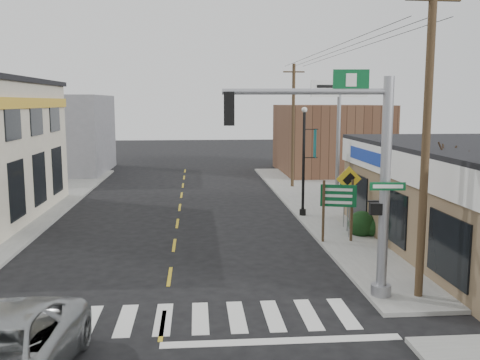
{
  "coord_description": "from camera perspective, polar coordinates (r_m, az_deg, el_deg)",
  "views": [
    {
      "loc": [
        0.93,
        -13.53,
        5.85
      ],
      "look_at": [
        2.66,
        7.23,
        2.8
      ],
      "focal_mm": 40.0,
      "sensor_mm": 36.0,
      "label": 1
    }
  ],
  "objects": [
    {
      "name": "ground",
      "position": [
        14.77,
        -8.27,
        -15.09
      ],
      "size": [
        140.0,
        140.0,
        0.0
      ],
      "primitive_type": "plane",
      "color": "black",
      "rests_on": "ground"
    },
    {
      "name": "ped_crossing_sign",
      "position": [
        24.07,
        11.5,
        -0.76
      ],
      "size": [
        1.14,
        0.08,
        2.93
      ],
      "rotation": [
        0.0,
        0.0,
        0.0
      ],
      "color": "gray",
      "rests_on": "sidewalk_right"
    },
    {
      "name": "crosswalk",
      "position": [
        15.14,
        -8.18,
        -14.47
      ],
      "size": [
        11.0,
        2.2,
        0.01
      ],
      "primitive_type": "cube",
      "color": "silver",
      "rests_on": "ground"
    },
    {
      "name": "utility_pole_far",
      "position": [
        36.34,
        5.69,
        5.92
      ],
      "size": [
        1.43,
        0.21,
        8.24
      ],
      "rotation": [
        0.0,
        0.0,
        0.0
      ],
      "color": "#48301F",
      "rests_on": "sidewalk_right"
    },
    {
      "name": "traffic_signal_pole",
      "position": [
        15.72,
        12.6,
        1.64
      ],
      "size": [
        5.23,
        0.39,
        6.63
      ],
      "rotation": [
        0.0,
        0.0,
        -0.1
      ],
      "color": "#929399",
      "rests_on": "sidewalk_right"
    },
    {
      "name": "lamp_post",
      "position": [
        27.04,
        6.94,
        2.87
      ],
      "size": [
        0.71,
        0.56,
        5.48
      ],
      "rotation": [
        0.0,
        0.0,
        -0.09
      ],
      "color": "black",
      "rests_on": "sidewalk_right"
    },
    {
      "name": "sidewalk_right",
      "position": [
        28.33,
        11.92,
        -3.64
      ],
      "size": [
        6.0,
        38.0,
        0.13
      ],
      "primitive_type": "cube",
      "color": "gray",
      "rests_on": "ground"
    },
    {
      "name": "center_line",
      "position": [
        22.33,
        -7.03,
        -6.91
      ],
      "size": [
        0.12,
        56.0,
        0.01
      ],
      "primitive_type": "cube",
      "color": "gold",
      "rests_on": "ground"
    },
    {
      "name": "bare_tree",
      "position": [
        19.93,
        22.56,
        2.71
      ],
      "size": [
        2.54,
        2.54,
        5.07
      ],
      "rotation": [
        0.0,
        0.0,
        0.18
      ],
      "color": "black",
      "rests_on": "sidewalk_right"
    },
    {
      "name": "guide_sign",
      "position": [
        22.27,
        10.42,
        -2.29
      ],
      "size": [
        1.46,
        0.13,
        2.56
      ],
      "rotation": [
        0.0,
        0.0,
        -0.25
      ],
      "color": "#493622",
      "rests_on": "sidewalk_right"
    },
    {
      "name": "shrub_front",
      "position": [
        19.1,
        22.5,
        -8.04
      ],
      "size": [
        1.45,
        1.45,
        1.09
      ],
      "primitive_type": "ellipsoid",
      "color": "#183917",
      "rests_on": "sidewalk_right"
    },
    {
      "name": "dance_center_sign",
      "position": [
        30.8,
        10.52,
        7.58
      ],
      "size": [
        3.4,
        0.21,
        7.22
      ],
      "rotation": [
        0.0,
        0.0,
        0.15
      ],
      "color": "gray",
      "rests_on": "sidewalk_right"
    },
    {
      "name": "utility_pole_near",
      "position": [
        16.19,
        19.23,
        4.17
      ],
      "size": [
        1.59,
        0.24,
        9.12
      ],
      "rotation": [
        0.0,
        0.0,
        0.03
      ],
      "color": "#482D22",
      "rests_on": "sidewalk_right"
    },
    {
      "name": "bldg_distant_right",
      "position": [
        45.02,
        9.51,
        4.32
      ],
      "size": [
        8.0,
        10.0,
        5.6
      ],
      "primitive_type": "cube",
      "color": "brown",
      "rests_on": "ground"
    },
    {
      "name": "bldg_distant_left",
      "position": [
        47.15,
        -19.48,
        4.63
      ],
      "size": [
        9.0,
        10.0,
        6.4
      ],
      "primitive_type": "cube",
      "color": "slate",
      "rests_on": "ground"
    },
    {
      "name": "shrub_back",
      "position": [
        23.9,
        12.85,
        -4.64
      ],
      "size": [
        1.18,
        1.18,
        0.89
      ],
      "primitive_type": "ellipsoid",
      "color": "black",
      "rests_on": "sidewalk_right"
    },
    {
      "name": "fire_hydrant",
      "position": [
        22.73,
        14.9,
        -5.54
      ],
      "size": [
        0.22,
        0.22,
        0.7
      ],
      "rotation": [
        0.0,
        0.0,
        0.34
      ],
      "color": "orange",
      "rests_on": "sidewalk_right"
    }
  ]
}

